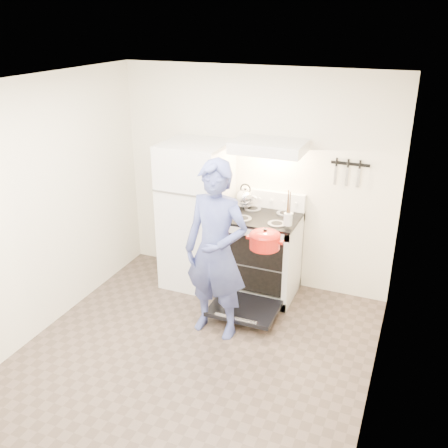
{
  "coord_description": "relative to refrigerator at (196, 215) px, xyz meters",
  "views": [
    {
      "loc": [
        1.74,
        -3.36,
        2.99
      ],
      "look_at": [
        -0.05,
        1.0,
        1.0
      ],
      "focal_mm": 40.0,
      "sensor_mm": 36.0,
      "label": 1
    }
  ],
  "objects": [
    {
      "name": "dutch_oven",
      "position": [
        1.01,
        -0.57,
        0.09
      ],
      "size": [
        0.37,
        0.3,
        0.24
      ],
      "primitive_type": null,
      "color": "red",
      "rests_on": "person"
    },
    {
      "name": "range_hood",
      "position": [
        0.81,
        0.1,
        0.86
      ],
      "size": [
        0.76,
        0.5,
        0.12
      ],
      "primitive_type": "cube",
      "color": "silver",
      "rests_on": "back_wall"
    },
    {
      "name": "utensil_jar",
      "position": [
        1.13,
        -0.18,
        0.2
      ],
      "size": [
        0.1,
        0.1,
        0.13
      ],
      "primitive_type": "cylinder",
      "rotation": [
        0.0,
        0.0,
        0.1
      ],
      "color": "silver",
      "rests_on": "cooktop"
    },
    {
      "name": "oven_door",
      "position": [
        0.81,
        -0.57,
        -0.72
      ],
      "size": [
        0.7,
        0.54,
        0.04
      ],
      "primitive_type": "cube",
      "color": "black",
      "rests_on": "floor"
    },
    {
      "name": "oven_rack",
      "position": [
        0.81,
        0.02,
        -0.41
      ],
      "size": [
        0.6,
        0.52,
        0.01
      ],
      "primitive_type": "cube",
      "color": "gray",
      "rests_on": "stove_body"
    },
    {
      "name": "back_wall",
      "position": [
        0.58,
        0.35,
        0.4
      ],
      "size": [
        3.2,
        0.02,
        2.5
      ],
      "primitive_type": "cube",
      "color": "beige",
      "rests_on": "ground"
    },
    {
      "name": "stove_body",
      "position": [
        0.81,
        0.02,
        -0.39
      ],
      "size": [
        0.76,
        0.65,
        0.92
      ],
      "primitive_type": "cube",
      "color": "silver",
      "rests_on": "floor"
    },
    {
      "name": "floor",
      "position": [
        0.58,
        -1.45,
        -0.85
      ],
      "size": [
        3.6,
        3.6,
        0.0
      ],
      "primitive_type": "plane",
      "color": "#4E3F37",
      "rests_on": "ground"
    },
    {
      "name": "cooktop",
      "position": [
        0.81,
        0.02,
        0.09
      ],
      "size": [
        0.76,
        0.65,
        0.03
      ],
      "primitive_type": "cube",
      "color": "black",
      "rests_on": "stove_body"
    },
    {
      "name": "backsplash",
      "position": [
        0.81,
        0.31,
        0.2
      ],
      "size": [
        0.76,
        0.07,
        0.2
      ],
      "primitive_type": "cube",
      "color": "silver",
      "rests_on": "cooktop"
    },
    {
      "name": "pizza_stone",
      "position": [
        0.88,
        0.11,
        -0.4
      ],
      "size": [
        0.3,
        0.3,
        0.02
      ],
      "primitive_type": "cylinder",
      "color": "#936A4D",
      "rests_on": "oven_rack"
    },
    {
      "name": "tea_kettle",
      "position": [
        0.52,
        0.2,
        0.24
      ],
      "size": [
        0.23,
        0.19,
        0.28
      ],
      "primitive_type": null,
      "color": "silver",
      "rests_on": "cooktop"
    },
    {
      "name": "knife_strip",
      "position": [
        1.63,
        0.33,
        0.7
      ],
      "size": [
        0.4,
        0.02,
        0.03
      ],
      "primitive_type": "cube",
      "color": "black",
      "rests_on": "back_wall"
    },
    {
      "name": "person",
      "position": [
        0.62,
        -0.87,
        0.05
      ],
      "size": [
        0.68,
        0.48,
        1.79
      ],
      "primitive_type": "imported",
      "rotation": [
        0.0,
        0.0,
        -0.07
      ],
      "color": "navy",
      "rests_on": "floor"
    },
    {
      "name": "refrigerator",
      "position": [
        0.0,
        0.0,
        0.0
      ],
      "size": [
        0.7,
        0.7,
        1.7
      ],
      "primitive_type": "cube",
      "color": "silver",
      "rests_on": "floor"
    }
  ]
}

